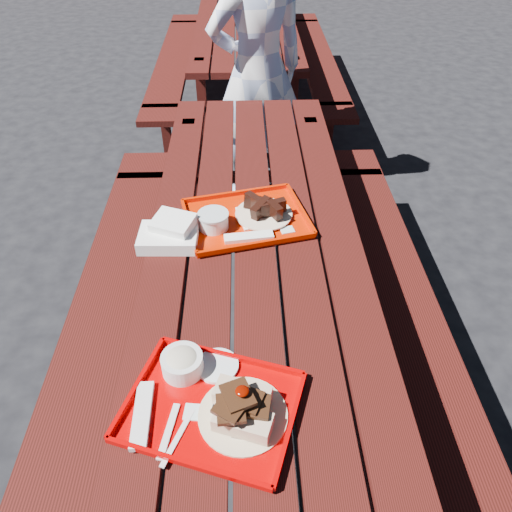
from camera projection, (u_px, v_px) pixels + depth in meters
name	position (u px, v px, depth m)	size (l,w,h in m)	color
ground	(255.00, 375.00, 2.20)	(60.00, 60.00, 0.00)	black
picnic_table_near	(255.00, 283.00, 1.84)	(1.41, 2.40, 0.75)	#3C0E0B
picnic_table_far	(246.00, 41.00, 3.97)	(1.41, 2.40, 0.75)	#3C0E0B
near_tray	(213.00, 396.00, 1.22)	(0.48, 0.43, 0.13)	#B00000
far_tray	(245.00, 218.00, 1.79)	(0.49, 0.42, 0.07)	#C21C00
white_cloth	(170.00, 233.00, 1.70)	(0.20, 0.18, 0.08)	white
person	(258.00, 72.00, 2.80)	(0.58, 0.38, 1.60)	#A3B3DB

